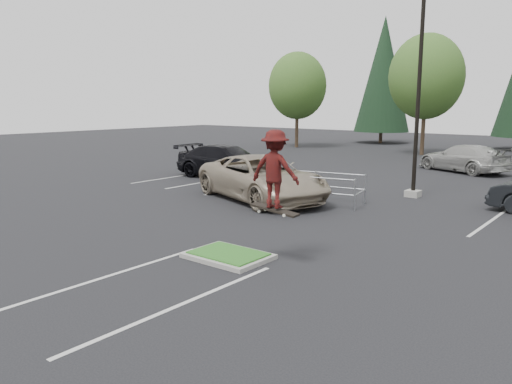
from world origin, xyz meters
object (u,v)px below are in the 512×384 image
Objects in this scene: skateboarder at (275,170)px; decid_b at (426,79)px; car_far_silver at (465,158)px; car_l_tan at (262,178)px; conif_a at (383,74)px; cart_corral at (298,183)px; light_pole at (418,95)px; decid_a at (297,88)px; car_l_black at (227,162)px.

decid_b is at bearing -85.95° from skateboarder.
decid_b is at bearing -120.83° from car_far_silver.
car_far_silver is at bearing 3.49° from car_l_tan.
skateboarder is at bearing -68.96° from conif_a.
cart_corral is (3.01, -22.63, -5.25)m from decid_b.
conif_a is (-14.50, 28.00, 2.54)m from light_pole.
conif_a reaches higher than decid_a.
car_far_silver is (2.81, 14.10, 0.05)m from cart_corral.
decid_b reaches higher than skateboarder.
conif_a is at bearing 35.97° from car_l_tan.
car_l_black is at bearing 74.60° from car_l_tan.
car_l_tan is (1.51, -23.28, -5.07)m from decid_b.
skateboarder is 0.32× the size of car_l_tan.
cart_corral is 8.68m from skateboarder.
conif_a is at bearing 117.38° from light_pole.
car_l_black is (-3.99, -19.40, -5.12)m from decid_b.
skateboarder reaches higher than car_far_silver.
cart_corral is at bearing 13.60° from car_far_silver.
decid_a is at bearing 135.75° from light_pole.
cart_corral is at bearing -69.92° from skateboarder.
car_l_tan is 15.36m from car_far_silver.
decid_b is at bearing 23.50° from car_l_tan.
cart_corral is (15.01, -22.13, -4.79)m from decid_a.
car_l_black is (-11.20, 10.64, -1.58)m from skateboarder.
decid_a is 21.05m from car_l_black.
car_far_silver is (9.81, 10.87, -0.08)m from car_l_black.
light_pole reaches higher than decid_b.
light_pole is 1.75× the size of car_far_silver.
car_far_silver is (-1.39, 21.51, -1.66)m from skateboarder.
car_l_black is 14.64m from car_far_silver.
skateboarder is at bearing -86.52° from light_pole.
decid_a is 1.90× the size of cart_corral.
conif_a is 29.79m from car_l_black.
light_pole is at bearing 28.80° from car_far_silver.
light_pole is at bearing -95.97° from skateboarder.
conif_a reaches higher than light_pole.
decid_a is at bearing -177.61° from decid_b.
decid_a is 12.02m from decid_b.
decid_b reaches higher than car_far_silver.
car_l_black is at bearing -52.98° from skateboarder.
car_l_black is (8.01, -18.90, -4.66)m from decid_a.
cart_corral is at bearing -82.42° from decid_b.
decid_a is 1.54× the size of car_far_silver.
car_far_silver is at bearing 93.94° from light_pole.
decid_b is at bearing 2.39° from decid_a.
decid_b reaches higher than car_l_black.
car_l_tan is at bearing -136.50° from light_pole.
light_pole is at bearing 38.09° from cart_corral.
conif_a reaches higher than car_far_silver.
cart_corral is at bearing -118.47° from car_l_black.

